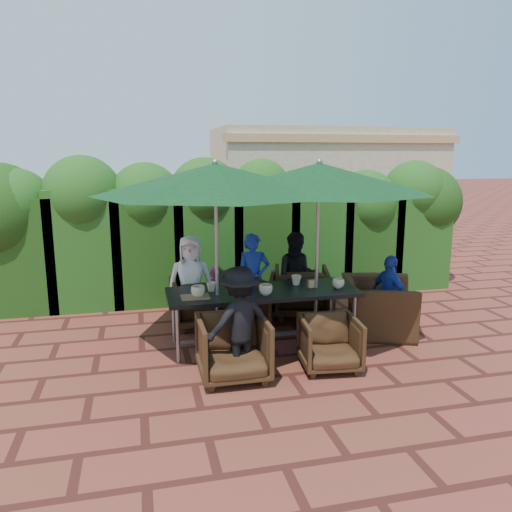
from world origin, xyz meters
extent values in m
plane|color=maroon|center=(0.00, 0.00, 0.00)|extent=(80.00, 80.00, 0.00)
cube|color=black|center=(-0.07, -0.10, 0.72)|extent=(2.51, 0.90, 0.05)
cube|color=gray|center=(-0.07, -0.10, 0.12)|extent=(2.31, 0.05, 0.05)
cylinder|color=gray|center=(-1.23, -0.45, 0.35)|extent=(0.05, 0.05, 0.70)
cylinder|color=gray|center=(-1.23, 0.25, 0.35)|extent=(0.05, 0.05, 0.70)
cylinder|color=gray|center=(1.08, -0.45, 0.35)|extent=(0.05, 0.05, 0.70)
cylinder|color=gray|center=(1.08, 0.25, 0.35)|extent=(0.05, 0.05, 0.70)
cylinder|color=gray|center=(-0.70, -0.18, 0.01)|extent=(0.44, 0.44, 0.03)
cylinder|color=gray|center=(-0.70, -0.18, 1.20)|extent=(0.04, 0.04, 2.40)
cone|color=black|center=(-0.70, -0.18, 2.22)|extent=(3.01, 3.01, 0.38)
sphere|color=gray|center=(-0.70, -0.18, 2.42)|extent=(0.08, 0.08, 0.08)
cylinder|color=gray|center=(0.66, -0.14, 0.01)|extent=(0.44, 0.44, 0.03)
cylinder|color=gray|center=(0.66, -0.14, 1.20)|extent=(0.04, 0.04, 2.40)
cone|color=black|center=(0.66, -0.14, 2.22)|extent=(2.93, 2.93, 0.38)
sphere|color=gray|center=(0.66, -0.14, 2.42)|extent=(0.08, 0.08, 0.08)
imported|color=black|center=(-0.82, 0.86, 0.40)|extent=(0.81, 0.76, 0.79)
imported|color=black|center=(-0.10, 0.78, 0.42)|extent=(1.01, 0.98, 0.83)
imported|color=black|center=(0.82, 0.97, 0.43)|extent=(1.01, 0.97, 0.85)
imported|color=black|center=(-0.66, -1.04, 0.40)|extent=(0.78, 0.73, 0.80)
imported|color=black|center=(0.51, -1.05, 0.35)|extent=(0.74, 0.70, 0.69)
imported|color=black|center=(1.65, 0.00, 0.50)|extent=(1.09, 1.32, 0.99)
imported|color=white|center=(-0.93, 0.82, 0.68)|extent=(0.72, 0.48, 1.37)
imported|color=#1F3BA9|center=(0.00, 0.77, 0.68)|extent=(0.53, 0.44, 1.37)
imported|color=black|center=(0.68, 0.76, 0.68)|extent=(0.74, 0.57, 1.36)
imported|color=black|center=(-0.57, -0.99, 0.65)|extent=(0.89, 0.57, 1.29)
imported|color=#1F3BA9|center=(1.75, -0.15, 0.57)|extent=(0.48, 0.73, 1.14)
imported|color=#E450A8|center=(-0.55, 1.04, 0.42)|extent=(0.35, 0.32, 0.84)
imported|color=#6D4392|center=(0.40, 0.99, 0.37)|extent=(0.27, 0.22, 0.75)
imported|color=#258A3C|center=(1.56, 4.05, 0.83)|extent=(1.49, 1.48, 1.66)
imported|color=#E450A8|center=(2.55, 4.51, 0.90)|extent=(1.00, 0.85, 1.79)
imported|color=#9C9BA3|center=(3.51, 4.40, 0.96)|extent=(1.35, 0.98, 1.93)
imported|color=beige|center=(-0.95, -0.21, 0.82)|extent=(0.18, 0.18, 0.14)
imported|color=beige|center=(-0.74, 0.00, 0.81)|extent=(0.13, 0.13, 0.12)
imported|color=beige|center=(-0.09, -0.32, 0.82)|extent=(0.18, 0.18, 0.14)
imported|color=beige|center=(0.44, 0.06, 0.82)|extent=(0.14, 0.14, 0.13)
imported|color=beige|center=(0.94, -0.23, 0.81)|extent=(0.16, 0.16, 0.13)
cylinder|color=#B20C0A|center=(-0.26, -0.10, 0.83)|extent=(0.04, 0.04, 0.17)
cylinder|color=#4C230C|center=(-0.11, 0.03, 0.83)|extent=(0.04, 0.04, 0.17)
cube|color=#926A46|center=(-0.99, -0.24, 0.76)|extent=(0.35, 0.25, 0.02)
cube|color=tan|center=(-0.32, -0.12, 0.80)|extent=(0.12, 0.06, 0.10)
cube|color=tan|center=(0.62, -0.11, 0.80)|extent=(0.12, 0.06, 0.10)
cube|color=#17320D|center=(-3.50, 2.30, 0.93)|extent=(1.15, 0.95, 1.85)
sphere|color=#17320D|center=(-3.50, 2.30, 1.75)|extent=(1.11, 1.11, 1.11)
cube|color=#17320D|center=(-2.50, 2.30, 0.99)|extent=(1.15, 0.95, 1.97)
sphere|color=#17320D|center=(-2.50, 2.30, 1.87)|extent=(1.27, 1.27, 1.27)
cube|color=#17320D|center=(-1.50, 2.30, 0.95)|extent=(1.15, 0.95, 1.89)
sphere|color=#17320D|center=(-1.50, 2.30, 1.79)|extent=(1.19, 1.19, 1.19)
cube|color=#17320D|center=(-0.50, 2.30, 0.98)|extent=(1.15, 0.95, 1.96)
sphere|color=#17320D|center=(-0.50, 2.30, 1.86)|extent=(1.23, 1.23, 1.23)
cube|color=#17320D|center=(0.50, 2.30, 1.02)|extent=(1.15, 0.95, 2.05)
sphere|color=#17320D|center=(0.50, 2.30, 1.95)|extent=(1.00, 1.00, 1.00)
cube|color=#17320D|center=(1.50, 2.30, 0.94)|extent=(1.15, 0.95, 1.88)
sphere|color=#17320D|center=(1.50, 2.30, 1.78)|extent=(0.96, 0.96, 0.96)
cube|color=#17320D|center=(2.50, 2.30, 0.86)|extent=(1.15, 0.95, 1.72)
sphere|color=#17320D|center=(2.50, 2.30, 1.62)|extent=(1.24, 1.24, 1.24)
cube|color=#17320D|center=(3.50, 2.30, 0.96)|extent=(1.15, 0.95, 1.92)
sphere|color=#17320D|center=(3.50, 2.30, 1.82)|extent=(1.17, 1.17, 1.17)
sphere|color=#17320D|center=(3.80, 2.40, 1.60)|extent=(1.40, 1.40, 1.40)
cube|color=beige|center=(3.50, 7.00, 1.60)|extent=(6.00, 3.00, 3.20)
cube|color=tan|center=(3.50, 5.55, 2.90)|extent=(6.20, 0.25, 0.20)
camera|label=1|loc=(-1.64, -6.28, 2.51)|focal=35.00mm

